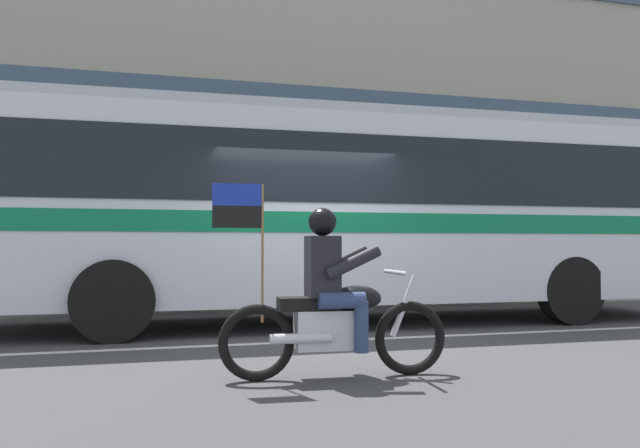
{
  "coord_description": "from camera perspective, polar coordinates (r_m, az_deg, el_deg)",
  "views": [
    {
      "loc": [
        -2.31,
        -8.59,
        1.23
      ],
      "look_at": [
        -0.17,
        -1.21,
        1.47
      ],
      "focal_mm": 36.72,
      "sensor_mm": 36.0,
      "label": 1
    }
  ],
  "objects": [
    {
      "name": "office_building_facade",
      "position": [
        16.94,
        -7.84,
        15.92
      ],
      "size": [
        28.0,
        0.89,
        12.74
      ],
      "color": "gray",
      "rests_on": "ground_plane"
    },
    {
      "name": "lane_center_stripe",
      "position": [
        8.4,
        -0.01,
        -10.16
      ],
      "size": [
        26.6,
        0.14,
        0.01
      ],
      "primitive_type": "cube",
      "color": "silver",
      "rests_on": "ground_plane"
    },
    {
      "name": "ground_plane",
      "position": [
        8.97,
        -1.09,
        -9.65
      ],
      "size": [
        60.0,
        60.0,
        0.0
      ],
      "primitive_type": "plane",
      "color": "#3D3D3F"
    },
    {
      "name": "fire_hydrant",
      "position": [
        13.1,
        -2.55,
        -4.89
      ],
      "size": [
        0.22,
        0.3,
        0.75
      ],
      "color": "red",
      "rests_on": "sidewalk_curb"
    },
    {
      "name": "sidewalk_curb",
      "position": [
        13.93,
        -6.58,
        -6.52
      ],
      "size": [
        28.0,
        3.8,
        0.15
      ],
      "primitive_type": "cube",
      "color": "#A39E93",
      "rests_on": "ground_plane"
    },
    {
      "name": "transit_bus",
      "position": [
        10.36,
        2.75,
        1.85
      ],
      "size": [
        11.52,
        2.74,
        3.22
      ],
      "color": "silver",
      "rests_on": "ground_plane"
    },
    {
      "name": "motorcycle_with_rider",
      "position": [
        6.07,
        1.1,
        -7.09
      ],
      "size": [
        2.19,
        0.64,
        1.78
      ],
      "color": "black",
      "rests_on": "ground_plane"
    }
  ]
}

